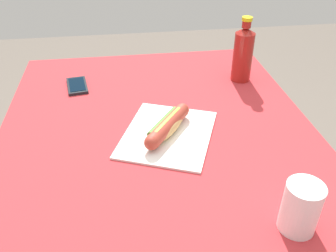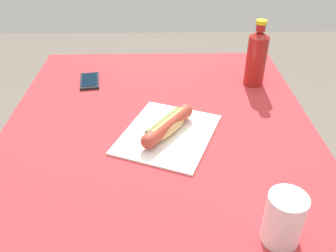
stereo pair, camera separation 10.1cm
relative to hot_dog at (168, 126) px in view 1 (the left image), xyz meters
name	(u,v)px [view 1 (the left image)]	position (x,y,z in m)	size (l,w,h in m)	color
dining_table	(160,172)	(-0.01, 0.02, -0.16)	(1.20, 0.91, 0.75)	brown
paper_wrapper	(168,134)	(0.00, 0.00, -0.03)	(0.29, 0.24, 0.01)	white
hot_dog	(168,126)	(0.00, 0.00, 0.00)	(0.19, 0.15, 0.05)	tan
cell_phone	(77,86)	(0.33, 0.27, -0.03)	(0.13, 0.08, 0.01)	black
soda_bottle	(243,53)	(0.31, -0.31, 0.07)	(0.07, 0.07, 0.23)	maroon
drinking_cup	(301,208)	(-0.37, -0.22, 0.03)	(0.08, 0.08, 0.11)	white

